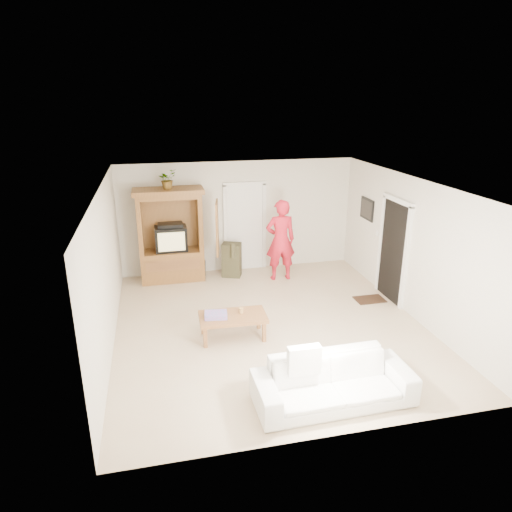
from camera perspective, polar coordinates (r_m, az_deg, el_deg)
The scene contains 19 objects.
floor at distance 8.50m, azimuth 1.66°, elevation -8.59°, with size 6.00×6.00×0.00m, color tan.
ceiling at distance 7.64m, azimuth 1.85°, elevation 8.91°, with size 6.00×6.00×0.00m, color white.
wall_back at distance 10.78m, azimuth -2.23°, elevation 4.92°, with size 5.50×5.50×0.00m, color silver.
wall_front at distance 5.39m, azimuth 9.86°, elevation -10.84°, with size 5.50×5.50×0.00m, color silver.
wall_left at distance 7.80m, azimuth -18.23°, elevation -1.80°, with size 6.00×6.00×0.00m, color silver.
wall_right at distance 9.03m, azimuth 18.90°, elevation 1.00°, with size 6.00×6.00×0.00m, color silver.
armoire at distance 10.40m, azimuth -10.42°, elevation 1.83°, with size 1.82×1.14×2.10m.
door_back at distance 10.85m, azimuth -1.40°, elevation 3.50°, with size 0.85×0.05×2.04m, color white.
doorway_right at distance 9.59m, azimuth 16.78°, elevation 0.51°, with size 0.05×0.90×2.04m, color black.
framed_picture at distance 10.54m, azimuth 13.72°, elevation 5.73°, with size 0.03×0.60×0.48m, color black.
doormat at distance 9.76m, azimuth 14.02°, elevation -5.28°, with size 0.60×0.40×0.02m, color #382316.
plant at distance 10.04m, azimuth -11.04°, elevation 9.42°, with size 0.38×0.33×0.42m, color #4C7238.
man at distance 10.26m, azimuth 3.08°, elevation 1.99°, with size 0.68×0.44×1.85m, color red.
sofa at distance 6.51m, azimuth 9.66°, elevation -15.25°, with size 2.17×0.85×0.63m, color white.
coffee_table at distance 7.93m, azimuth -2.91°, elevation -7.77°, with size 1.17×0.66×0.43m.
towel at distance 7.85m, azimuth -5.04°, elevation -7.34°, with size 0.38×0.28×0.08m, color #C8429E.
candle at distance 7.95m, azimuth -1.86°, elevation -6.82°, with size 0.08×0.08×0.10m, color tan.
backpack_black at distance 10.72m, azimuth -7.28°, elevation -1.48°, with size 0.32×0.19×0.40m, color black, non-canonical shape.
backpack_olive at distance 10.58m, azimuth -3.06°, elevation -0.49°, with size 0.42×0.31×0.80m, color #47442B, non-canonical shape.
Camera 1 is at (-1.89, -7.27, 3.98)m, focal length 32.00 mm.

